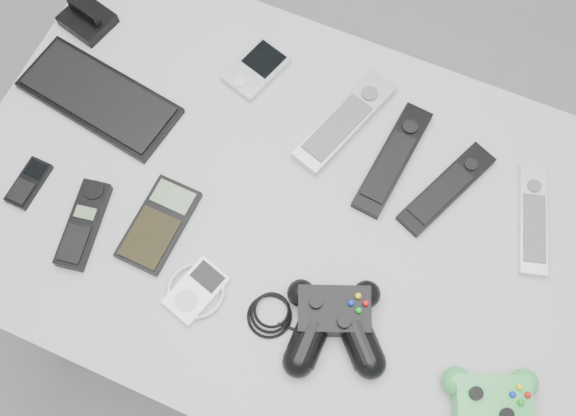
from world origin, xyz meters
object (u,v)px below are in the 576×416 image
at_px(pda_keyboard, 99,97).
at_px(remote_silver_a, 345,121).
at_px(cordless_handset, 83,224).
at_px(mp3_player, 196,291).
at_px(remote_black_a, 393,159).
at_px(mobile_phone, 29,183).
at_px(calculator, 159,224).
at_px(desk, 296,225).
at_px(controller_black, 334,321).
at_px(remote_black_b, 447,188).
at_px(remote_silver_b, 533,219).
at_px(pda, 256,69).
at_px(controller_green, 493,413).

xyz_separation_m(pda_keyboard, remote_silver_a, (0.42, 0.13, 0.00)).
bearing_deg(cordless_handset, mp3_player, -16.94).
xyz_separation_m(remote_silver_a, remote_black_a, (0.10, -0.03, -0.00)).
bearing_deg(remote_black_a, cordless_handset, -138.05).
bearing_deg(mobile_phone, calculator, 6.74).
bearing_deg(remote_black_a, desk, -121.57).
bearing_deg(pda_keyboard, controller_black, -12.64).
distance_m(remote_black_b, remote_silver_b, 0.15).
xyz_separation_m(pda, remote_black_a, (0.29, -0.07, 0.00)).
relative_size(mobile_phone, controller_black, 0.33).
relative_size(desk, remote_black_b, 5.71).
bearing_deg(pda_keyboard, remote_silver_a, 25.63).
bearing_deg(remote_silver_a, desk, -75.73).
height_order(mp3_player, controller_black, controller_black).
bearing_deg(remote_silver_a, calculator, -107.41).
height_order(remote_silver_a, calculator, remote_silver_a).
bearing_deg(mobile_phone, cordless_handset, -11.57).
xyz_separation_m(remote_silver_a, mp3_player, (-0.11, -0.38, -0.00)).
height_order(desk, calculator, calculator).
relative_size(pda, controller_green, 0.68).
relative_size(desk, remote_silver_b, 5.95).
relative_size(desk, pda_keyboard, 3.97).
bearing_deg(remote_black_b, desk, -124.70).
relative_size(desk, controller_green, 6.86).
bearing_deg(calculator, pda, 87.62).
xyz_separation_m(desk, pda_keyboard, (-0.41, 0.06, 0.08)).
bearing_deg(controller_green, cordless_handset, 156.58).
xyz_separation_m(pda_keyboard, remote_black_a, (0.53, 0.09, 0.00)).
bearing_deg(remote_black_b, pda_keyboard, -149.74).
height_order(pda_keyboard, mobile_phone, pda_keyboard).
height_order(calculator, mp3_player, mp3_player).
bearing_deg(remote_black_a, mp3_player, -115.81).
height_order(pda, mp3_player, same).
bearing_deg(desk, remote_silver_a, 86.35).
bearing_deg(cordless_handset, pda, 60.29).
relative_size(remote_black_b, cordless_handset, 1.31).
distance_m(remote_silver_a, remote_silver_b, 0.36).
distance_m(remote_silver_b, mobile_phone, 0.86).
bearing_deg(controller_green, mobile_phone, 154.82).
distance_m(remote_silver_a, cordless_handset, 0.48).
height_order(remote_black_b, cordless_handset, cordless_handset).
bearing_deg(controller_green, desk, 133.05).
relative_size(remote_black_a, controller_black, 0.82).
bearing_deg(mobile_phone, pda, 55.41).
distance_m(remote_silver_a, controller_black, 0.36).
bearing_deg(pda_keyboard, calculator, -30.73).
bearing_deg(mp3_player, cordless_handset, -170.44).
bearing_deg(remote_silver_a, mp3_player, -87.71).
xyz_separation_m(desk, remote_silver_a, (0.01, 0.19, 0.08)).
distance_m(pda_keyboard, controller_black, 0.58).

